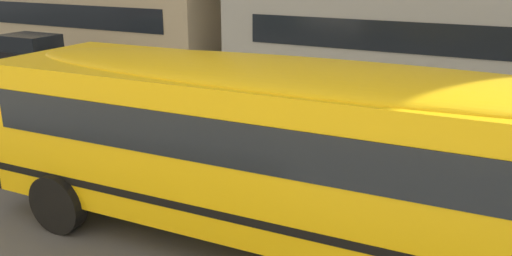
# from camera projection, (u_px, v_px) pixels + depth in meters

# --- Properties ---
(ground_plane) EXTENTS (400.00, 400.00, 0.00)m
(ground_plane) POSITION_uv_depth(u_px,v_px,m) (243.00, 178.00, 11.21)
(ground_plane) COLOR #4C4C4F
(sidewalk_far) EXTENTS (120.00, 3.00, 0.01)m
(sidewalk_far) POSITION_uv_depth(u_px,v_px,m) (354.00, 96.00, 18.01)
(sidewalk_far) COLOR gray
(sidewalk_far) RESTS_ON ground_plane
(lane_centreline) EXTENTS (110.00, 0.16, 0.01)m
(lane_centreline) POSITION_uv_depth(u_px,v_px,m) (243.00, 178.00, 11.21)
(lane_centreline) COLOR silver
(lane_centreline) RESTS_ON ground_plane
(school_bus) EXTENTS (13.68, 3.30, 3.04)m
(school_bus) POSITION_uv_depth(u_px,v_px,m) (350.00, 150.00, 7.70)
(school_bus) COLOR yellow
(school_bus) RESTS_ON ground_plane
(parked_car_black_beside_sign) EXTENTS (3.93, 1.93, 1.64)m
(parked_car_black_beside_sign) POSITION_uv_depth(u_px,v_px,m) (33.00, 54.00, 21.12)
(parked_car_black_beside_sign) COLOR black
(parked_car_black_beside_sign) RESTS_ON ground_plane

